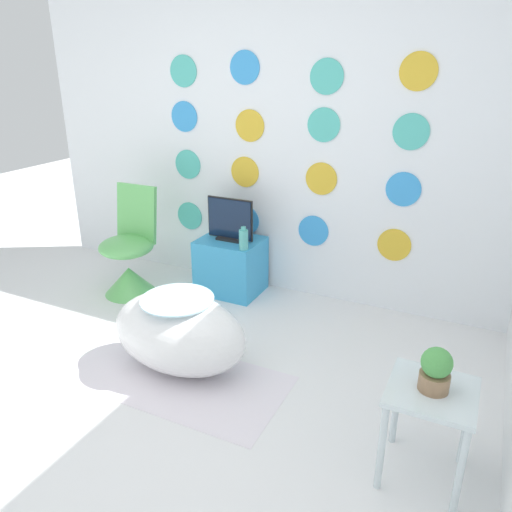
% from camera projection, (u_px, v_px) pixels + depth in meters
% --- Properties ---
extents(ground_plane, '(12.00, 12.00, 0.00)m').
position_uv_depth(ground_plane, '(106.00, 460.00, 2.41)').
color(ground_plane, white).
extents(wall_back_dotted, '(4.46, 0.05, 2.60)m').
position_uv_depth(wall_back_dotted, '(286.00, 131.00, 3.76)').
color(wall_back_dotted, white).
rests_on(wall_back_dotted, ground_plane).
extents(rug, '(1.35, 0.67, 0.01)m').
position_uv_depth(rug, '(175.00, 378.00, 3.03)').
color(rug, silver).
rests_on(rug, ground_plane).
extents(bathtub, '(0.88, 0.54, 0.50)m').
position_uv_depth(bathtub, '(179.00, 332.00, 3.05)').
color(bathtub, white).
rests_on(bathtub, ground_plane).
extents(chair, '(0.43, 0.43, 0.87)m').
position_uv_depth(chair, '(129.00, 262.00, 4.04)').
color(chair, '#66C166').
rests_on(chair, ground_plane).
extents(tv_cabinet, '(0.49, 0.41, 0.45)m').
position_uv_depth(tv_cabinet, '(231.00, 266.00, 4.08)').
color(tv_cabinet, '#389ED6').
rests_on(tv_cabinet, ground_plane).
extents(tv, '(0.39, 0.12, 0.34)m').
position_uv_depth(tv, '(230.00, 221.00, 3.94)').
color(tv, black).
rests_on(tv, tv_cabinet).
extents(vase, '(0.07, 0.07, 0.18)m').
position_uv_depth(vase, '(244.00, 239.00, 3.77)').
color(vase, '#51B2AD').
rests_on(vase, tv_cabinet).
extents(side_table, '(0.37, 0.38, 0.48)m').
position_uv_depth(side_table, '(430.00, 408.00, 2.19)').
color(side_table, silver).
rests_on(side_table, ground_plane).
extents(potted_plant_left, '(0.13, 0.13, 0.20)m').
position_uv_depth(potted_plant_left, '(436.00, 370.00, 2.12)').
color(potted_plant_left, '#8C6B4C').
rests_on(potted_plant_left, side_table).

